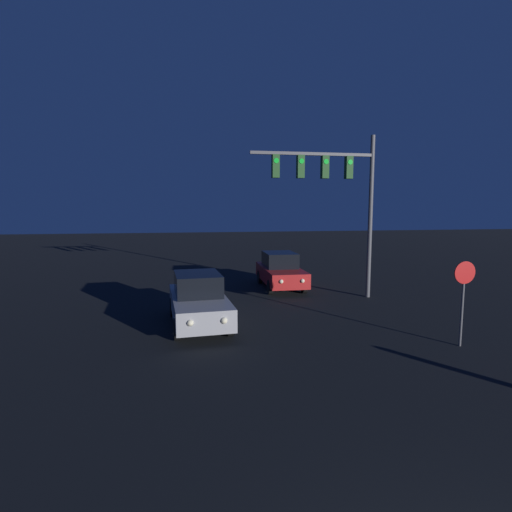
% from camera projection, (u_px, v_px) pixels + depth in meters
% --- Properties ---
extents(car_near, '(1.99, 4.46, 1.67)m').
position_uv_depth(car_near, '(198.00, 300.00, 12.92)').
color(car_near, '#99999E').
rests_on(car_near, ground_plane).
extents(car_far, '(1.77, 4.39, 1.67)m').
position_uv_depth(car_far, '(280.00, 271.00, 18.91)').
color(car_far, '#B21E1E').
rests_on(car_far, ground_plane).
extents(traffic_signal_mast, '(5.18, 0.30, 6.73)m').
position_uv_depth(traffic_signal_mast, '(335.00, 185.00, 16.20)').
color(traffic_signal_mast, '#4C4C51').
rests_on(traffic_signal_mast, ground_plane).
extents(stop_sign, '(0.62, 0.07, 2.37)m').
position_uv_depth(stop_sign, '(464.00, 289.00, 10.81)').
color(stop_sign, '#4C4C51').
rests_on(stop_sign, ground_plane).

